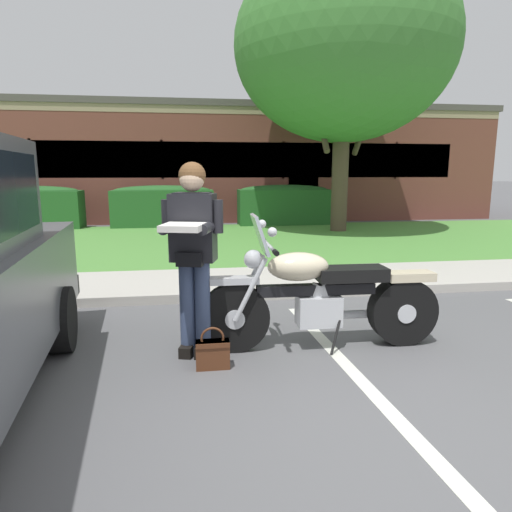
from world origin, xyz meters
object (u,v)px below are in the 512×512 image
Objects in this scene: handbag at (213,352)px; hedge_center_left at (163,206)px; motorcycle at (329,296)px; hedge_center_right at (284,204)px; brick_building at (169,165)px; shade_tree at (344,46)px; rider_person at (193,244)px; hedge_left at (32,207)px.

hedge_center_left reaches higher than handbag.
handbag is (-1.10, -0.32, -0.34)m from motorcycle.
motorcycle is 0.81× the size of hedge_center_right.
hedge_center_right is at bearing -58.08° from brick_building.
hedge_center_left is (-4.72, 1.77, -4.07)m from shade_tree.
brick_building reaches higher than rider_person.
shade_tree reaches higher than hedge_center_right.
hedge_left is (-4.50, 9.88, 0.51)m from handbag.
rider_person reaches higher than hedge_center_left.
brick_building is at bearing 122.03° from shade_tree.
motorcycle is 11.08m from hedge_left.
handbag is 0.05× the size of shade_tree.
hedge_center_right is 0.12× the size of brick_building.
hedge_center_right is at bearing 0.00° from hedge_left.
hedge_center_right is (2.83, 9.58, -0.36)m from rider_person.
shade_tree reaches higher than rider_person.
brick_building reaches higher than motorcycle.
motorcycle is 0.77× the size of hedge_center_left.
hedge_center_left is at bearing 94.56° from rider_person.
brick_building is (3.56, 5.83, 1.26)m from hedge_left.
rider_person is at bearing -106.49° from hedge_center_right.
motorcycle is at bearing 0.73° from rider_person.
handbag is 10.07m from shade_tree.
hedge_left is 0.96× the size of hedge_center_right.
hedge_left and hedge_center_left have the same top height.
hedge_left is at bearing 180.00° from hedge_center_right.
hedge_center_left is at bearing 95.22° from handbag.
shade_tree is at bearing 70.74° from motorcycle.
rider_person is 0.08× the size of brick_building.
motorcycle is 0.32× the size of shade_tree.
hedge_center_left is at bearing 0.00° from hedge_left.
hedge_left reaches higher than handbag.
rider_person is at bearing -87.03° from brick_building.
rider_person is 0.59× the size of hedge_center_left.
hedge_center_right is (2.70, 9.88, 0.51)m from handbag.
handbag is at bearing -65.51° from hedge_left.
motorcycle is at bearing -59.65° from hedge_left.
rider_person is at bearing -65.51° from hedge_left.
rider_person is at bearing -179.27° from motorcycle.
hedge_center_left is (3.60, 0.00, -0.00)m from hedge_left.
shade_tree is at bearing -57.62° from hedge_center_right.
motorcycle is at bearing -99.48° from hedge_center_right.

